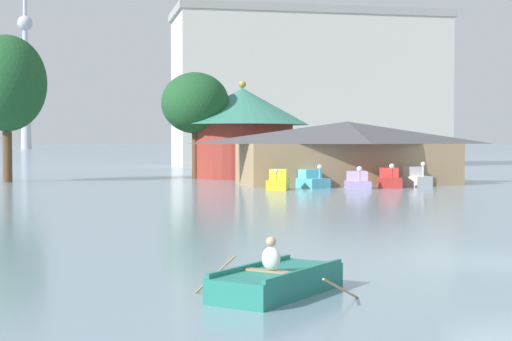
{
  "coord_description": "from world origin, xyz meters",
  "views": [
    {
      "loc": [
        -11.39,
        -21.37,
        3.43
      ],
      "look_at": [
        -2.59,
        20.59,
        1.89
      ],
      "focal_mm": 58.05,
      "sensor_mm": 36.0,
      "label": 1
    }
  ],
  "objects_px": {
    "pedal_boat_lavender": "(357,182)",
    "boathouse": "(347,151)",
    "shoreline_tree_mid": "(195,103)",
    "background_building_block": "(309,89)",
    "pedal_boat_yellow": "(278,182)",
    "distant_broadcast_tower": "(25,36)",
    "rowboat_with_rower": "(277,282)",
    "green_roof_pavilion": "(242,127)",
    "shoreline_tree_tall_left": "(7,84)",
    "pedal_boat_white": "(414,178)",
    "pedal_boat_cyan": "(312,180)",
    "pedal_boat_red": "(389,180)"
  },
  "relations": [
    {
      "from": "pedal_boat_lavender",
      "to": "pedal_boat_white",
      "type": "bearing_deg",
      "value": 122.76
    },
    {
      "from": "pedal_boat_cyan",
      "to": "shoreline_tree_mid",
      "type": "xyz_separation_m",
      "value": [
        -6.45,
        15.91,
        6.3
      ]
    },
    {
      "from": "pedal_boat_white",
      "to": "distant_broadcast_tower",
      "type": "height_order",
      "value": "distant_broadcast_tower"
    },
    {
      "from": "pedal_boat_yellow",
      "to": "pedal_boat_white",
      "type": "height_order",
      "value": "pedal_boat_white"
    },
    {
      "from": "pedal_boat_lavender",
      "to": "boathouse",
      "type": "distance_m",
      "value": 6.5
    },
    {
      "from": "shoreline_tree_mid",
      "to": "pedal_boat_red",
      "type": "bearing_deg",
      "value": -54.6
    },
    {
      "from": "pedal_boat_yellow",
      "to": "pedal_boat_red",
      "type": "distance_m",
      "value": 8.59
    },
    {
      "from": "pedal_boat_yellow",
      "to": "background_building_block",
      "type": "distance_m",
      "value": 58.28
    },
    {
      "from": "green_roof_pavilion",
      "to": "shoreline_tree_mid",
      "type": "height_order",
      "value": "shoreline_tree_mid"
    },
    {
      "from": "pedal_boat_white",
      "to": "background_building_block",
      "type": "relative_size",
      "value": 0.08
    },
    {
      "from": "green_roof_pavilion",
      "to": "background_building_block",
      "type": "xyz_separation_m",
      "value": [
        16.37,
        35.91,
        5.89
      ]
    },
    {
      "from": "rowboat_with_rower",
      "to": "background_building_block",
      "type": "height_order",
      "value": "background_building_block"
    },
    {
      "from": "pedal_boat_lavender",
      "to": "shoreline_tree_mid",
      "type": "xyz_separation_m",
      "value": [
        -9.37,
        17.67,
        6.34
      ]
    },
    {
      "from": "rowboat_with_rower",
      "to": "distant_broadcast_tower",
      "type": "relative_size",
      "value": 0.03
    },
    {
      "from": "boathouse",
      "to": "background_building_block",
      "type": "distance_m",
      "value": 50.4
    },
    {
      "from": "pedal_boat_yellow",
      "to": "distant_broadcast_tower",
      "type": "relative_size",
      "value": 0.02
    },
    {
      "from": "rowboat_with_rower",
      "to": "green_roof_pavilion",
      "type": "height_order",
      "value": "green_roof_pavilion"
    },
    {
      "from": "pedal_boat_lavender",
      "to": "pedal_boat_yellow",
      "type": "bearing_deg",
      "value": -78.23
    },
    {
      "from": "pedal_boat_red",
      "to": "distant_broadcast_tower",
      "type": "bearing_deg",
      "value": -159.57
    },
    {
      "from": "boathouse",
      "to": "green_roof_pavilion",
      "type": "relative_size",
      "value": 1.45
    },
    {
      "from": "pedal_boat_red",
      "to": "shoreline_tree_tall_left",
      "type": "distance_m",
      "value": 32.46
    },
    {
      "from": "shoreline_tree_tall_left",
      "to": "pedal_boat_red",
      "type": "bearing_deg",
      "value": -26.79
    },
    {
      "from": "rowboat_with_rower",
      "to": "green_roof_pavilion",
      "type": "distance_m",
      "value": 58.67
    },
    {
      "from": "pedal_boat_lavender",
      "to": "background_building_block",
      "type": "relative_size",
      "value": 0.07
    },
    {
      "from": "pedal_boat_red",
      "to": "shoreline_tree_tall_left",
      "type": "bearing_deg",
      "value": -104.55
    },
    {
      "from": "boathouse",
      "to": "background_building_block",
      "type": "xyz_separation_m",
      "value": [
        10.38,
        48.66,
        8.02
      ]
    },
    {
      "from": "pedal_boat_lavender",
      "to": "boathouse",
      "type": "bearing_deg",
      "value": -179.16
    },
    {
      "from": "pedal_boat_cyan",
      "to": "background_building_block",
      "type": "relative_size",
      "value": 0.07
    },
    {
      "from": "pedal_boat_cyan",
      "to": "shoreline_tree_tall_left",
      "type": "bearing_deg",
      "value": -138.41
    },
    {
      "from": "pedal_boat_red",
      "to": "pedal_boat_white",
      "type": "distance_m",
      "value": 2.75
    },
    {
      "from": "shoreline_tree_mid",
      "to": "shoreline_tree_tall_left",
      "type": "bearing_deg",
      "value": -170.3
    },
    {
      "from": "pedal_boat_white",
      "to": "green_roof_pavilion",
      "type": "height_order",
      "value": "green_roof_pavilion"
    },
    {
      "from": "pedal_boat_white",
      "to": "shoreline_tree_tall_left",
      "type": "bearing_deg",
      "value": -127.79
    },
    {
      "from": "pedal_boat_yellow",
      "to": "pedal_boat_white",
      "type": "bearing_deg",
      "value": 119.69
    },
    {
      "from": "pedal_boat_lavender",
      "to": "distant_broadcast_tower",
      "type": "xyz_separation_m",
      "value": [
        -44.03,
        325.54,
        49.72
      ]
    },
    {
      "from": "pedal_boat_cyan",
      "to": "pedal_boat_red",
      "type": "height_order",
      "value": "pedal_boat_red"
    },
    {
      "from": "pedal_boat_cyan",
      "to": "distant_broadcast_tower",
      "type": "relative_size",
      "value": 0.02
    },
    {
      "from": "pedal_boat_lavender",
      "to": "green_roof_pavilion",
      "type": "bearing_deg",
      "value": -153.85
    },
    {
      "from": "pedal_boat_cyan",
      "to": "pedal_boat_lavender",
      "type": "height_order",
      "value": "pedal_boat_cyan"
    },
    {
      "from": "green_roof_pavilion",
      "to": "shoreline_tree_tall_left",
      "type": "distance_m",
      "value": 21.3
    },
    {
      "from": "pedal_boat_lavender",
      "to": "shoreline_tree_mid",
      "type": "height_order",
      "value": "shoreline_tree_mid"
    },
    {
      "from": "pedal_boat_white",
      "to": "pedal_boat_cyan",
      "type": "bearing_deg",
      "value": -103.34
    },
    {
      "from": "pedal_boat_red",
      "to": "background_building_block",
      "type": "distance_m",
      "value": 55.65
    },
    {
      "from": "rowboat_with_rower",
      "to": "shoreline_tree_tall_left",
      "type": "distance_m",
      "value": 55.27
    },
    {
      "from": "pedal_boat_cyan",
      "to": "green_roof_pavilion",
      "type": "xyz_separation_m",
      "value": [
        -1.9,
        17.03,
        4.2
      ]
    },
    {
      "from": "rowboat_with_rower",
      "to": "shoreline_tree_tall_left",
      "type": "height_order",
      "value": "shoreline_tree_tall_left"
    },
    {
      "from": "background_building_block",
      "to": "distant_broadcast_tower",
      "type": "bearing_deg",
      "value": 101.6
    },
    {
      "from": "rowboat_with_rower",
      "to": "background_building_block",
      "type": "relative_size",
      "value": 0.1
    },
    {
      "from": "pedal_boat_white",
      "to": "green_roof_pavilion",
      "type": "relative_size",
      "value": 0.23
    },
    {
      "from": "pedal_boat_yellow",
      "to": "distant_broadcast_tower",
      "type": "xyz_separation_m",
      "value": [
        -38.17,
        325.54,
        49.66
      ]
    }
  ]
}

